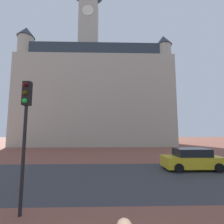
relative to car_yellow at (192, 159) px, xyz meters
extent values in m
plane|color=brown|center=(-5.97, -1.31, -0.74)|extent=(120.00, 120.00, 0.00)
cube|color=#38383D|center=(-5.97, -1.76, -0.74)|extent=(120.00, 7.99, 0.00)
cube|color=#B2A893|center=(-8.81, 23.24, 7.80)|extent=(29.73, 14.63, 17.08)
cube|color=#2D3842|center=(-8.81, 23.24, 17.54)|extent=(27.36, 13.46, 2.40)
cube|color=#B2A893|center=(-10.86, 23.24, 15.52)|extent=(4.22, 4.22, 32.53)
cylinder|color=silver|center=(-10.86, 21.09, 28.83)|extent=(2.53, 0.15, 2.53)
cylinder|color=#B2A893|center=(-22.18, 17.43, 9.65)|extent=(2.80, 2.80, 20.78)
cone|color=#2D3842|center=(-22.18, 17.43, 21.04)|extent=(3.20, 3.20, 2.00)
cylinder|color=#B2A893|center=(4.55, 17.43, 9.01)|extent=(2.80, 2.80, 19.49)
cone|color=#2D3842|center=(4.55, 17.43, 19.75)|extent=(3.20, 3.20, 2.00)
cube|color=gold|center=(0.00, 0.00, -0.16)|extent=(4.30, 1.82, 0.81)
cube|color=black|center=(0.00, 0.00, 0.53)|extent=(2.41, 1.60, 0.57)
cylinder|color=black|center=(-1.42, -0.91, -0.42)|extent=(0.64, 0.22, 0.64)
cylinder|color=black|center=(-1.42, 0.91, -0.42)|extent=(0.64, 0.22, 0.64)
cylinder|color=black|center=(1.42, -0.91, -0.42)|extent=(0.64, 0.22, 0.64)
cylinder|color=black|center=(1.42, 0.91, -0.42)|extent=(0.64, 0.22, 0.64)
cylinder|color=black|center=(-9.40, -6.36, 1.18)|extent=(0.12, 0.12, 3.85)
cube|color=black|center=(-9.40, -6.36, 3.56)|extent=(0.28, 0.24, 0.90)
sphere|color=#390606|center=(-9.40, -6.49, 3.86)|extent=(0.18, 0.18, 0.18)
sphere|color=#3C3306|center=(-9.40, -6.49, 3.56)|extent=(0.18, 0.18, 0.18)
sphere|color=green|center=(-9.40, -6.49, 3.26)|extent=(0.18, 0.18, 0.18)
camera|label=1|loc=(-6.39, -12.36, 2.19)|focal=25.93mm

